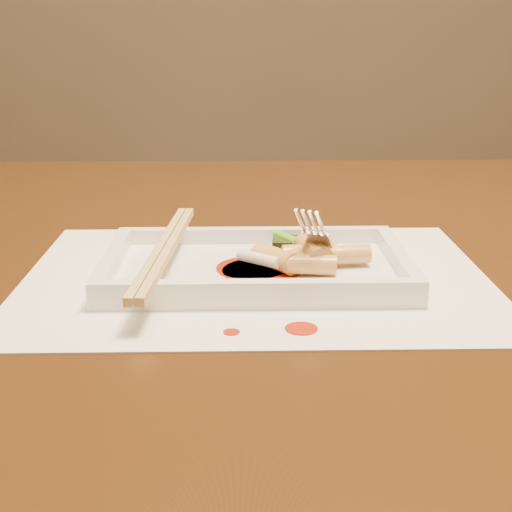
{
  "coord_description": "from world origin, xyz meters",
  "views": [
    {
      "loc": [
        -0.07,
        -0.69,
        0.96
      ],
      "look_at": [
        -0.05,
        -0.11,
        0.77
      ],
      "focal_mm": 50.0,
      "sensor_mm": 36.0,
      "label": 1
    }
  ],
  "objects_px": {
    "placemat": "(256,276)",
    "plate_base": "(256,271)",
    "table": "(304,331)",
    "chopstick_a": "(160,248)",
    "fork": "(337,178)"
  },
  "relations": [
    {
      "from": "table",
      "to": "chopstick_a",
      "type": "height_order",
      "value": "chopstick_a"
    },
    {
      "from": "table",
      "to": "fork",
      "type": "distance_m",
      "value": 0.21
    },
    {
      "from": "placemat",
      "to": "table",
      "type": "bearing_deg",
      "value": 64.37
    },
    {
      "from": "table",
      "to": "placemat",
      "type": "bearing_deg",
      "value": -115.63
    },
    {
      "from": "plate_base",
      "to": "chopstick_a",
      "type": "bearing_deg",
      "value": 180.0
    },
    {
      "from": "table",
      "to": "chopstick_a",
      "type": "xyz_separation_m",
      "value": [
        -0.14,
        -0.11,
        0.13
      ]
    },
    {
      "from": "plate_base",
      "to": "table",
      "type": "bearing_deg",
      "value": 64.37
    },
    {
      "from": "chopstick_a",
      "to": "fork",
      "type": "bearing_deg",
      "value": 6.75
    },
    {
      "from": "placemat",
      "to": "plate_base",
      "type": "height_order",
      "value": "plate_base"
    },
    {
      "from": "table",
      "to": "plate_base",
      "type": "relative_size",
      "value": 5.38
    },
    {
      "from": "plate_base",
      "to": "chopstick_a",
      "type": "xyz_separation_m",
      "value": [
        -0.08,
        0.0,
        0.02
      ]
    },
    {
      "from": "chopstick_a",
      "to": "placemat",
      "type": "bearing_deg",
      "value": 0.0
    },
    {
      "from": "placemat",
      "to": "fork",
      "type": "height_order",
      "value": "fork"
    },
    {
      "from": "plate_base",
      "to": "fork",
      "type": "height_order",
      "value": "fork"
    },
    {
      "from": "placemat",
      "to": "plate_base",
      "type": "distance_m",
      "value": 0.0
    }
  ]
}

